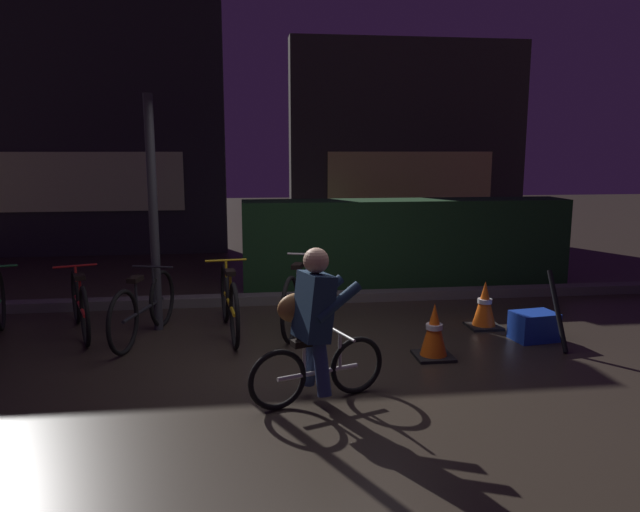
% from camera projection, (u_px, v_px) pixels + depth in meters
% --- Properties ---
extents(ground_plane, '(40.00, 40.00, 0.00)m').
position_uv_depth(ground_plane, '(307.00, 359.00, 5.78)').
color(ground_plane, '#2D261E').
extents(sidewalk_curb, '(12.00, 0.24, 0.12)m').
position_uv_depth(sidewalk_curb, '(290.00, 298.00, 7.92)').
color(sidewalk_curb, '#56544F').
rests_on(sidewalk_curb, ground).
extents(hedge_row, '(4.80, 0.70, 1.27)m').
position_uv_depth(hedge_row, '(406.00, 242.00, 8.92)').
color(hedge_row, '#19381C').
rests_on(hedge_row, ground).
extents(storefront_left, '(5.21, 0.54, 4.92)m').
position_uv_depth(storefront_left, '(84.00, 125.00, 11.26)').
color(storefront_left, '#262328').
rests_on(storefront_left, ground).
extents(storefront_right, '(5.05, 0.54, 4.26)m').
position_uv_depth(storefront_right, '(408.00, 144.00, 12.81)').
color(storefront_right, '#383330').
rests_on(storefront_right, ground).
extents(street_post, '(0.10, 0.10, 2.57)m').
position_uv_depth(street_post, '(153.00, 215.00, 6.53)').
color(street_post, '#2D2D33').
rests_on(street_post, ground).
extents(parked_bike_left_mid, '(0.59, 1.49, 0.72)m').
position_uv_depth(parked_bike_left_mid, '(80.00, 304.00, 6.53)').
color(parked_bike_left_mid, black).
rests_on(parked_bike_left_mid, ground).
extents(parked_bike_center_left, '(0.53, 1.57, 0.74)m').
position_uv_depth(parked_bike_center_left, '(144.00, 308.00, 6.34)').
color(parked_bike_center_left, black).
rests_on(parked_bike_center_left, ground).
extents(parked_bike_center_right, '(0.46, 1.68, 0.78)m').
position_uv_depth(parked_bike_center_right, '(229.00, 302.00, 6.54)').
color(parked_bike_center_right, black).
rests_on(parked_bike_center_right, ground).
extents(parked_bike_right_mid, '(0.61, 1.67, 0.80)m').
position_uv_depth(parked_bike_right_mid, '(301.00, 296.00, 6.76)').
color(parked_bike_right_mid, black).
rests_on(parked_bike_right_mid, ground).
extents(traffic_cone_near, '(0.36, 0.36, 0.54)m').
position_uv_depth(traffic_cone_near, '(434.00, 332.00, 5.79)').
color(traffic_cone_near, black).
rests_on(traffic_cone_near, ground).
extents(traffic_cone_far, '(0.36, 0.36, 0.53)m').
position_uv_depth(traffic_cone_far, '(485.00, 305.00, 6.78)').
color(traffic_cone_far, black).
rests_on(traffic_cone_far, ground).
extents(blue_crate, '(0.48, 0.38, 0.30)m').
position_uv_depth(blue_crate, '(534.00, 326.00, 6.35)').
color(blue_crate, '#193DB7').
rests_on(blue_crate, ground).
extents(cyclist, '(1.13, 0.51, 1.25)m').
position_uv_depth(cyclist, '(314.00, 325.00, 4.72)').
color(cyclist, black).
rests_on(cyclist, ground).
extents(closed_umbrella, '(0.06, 0.45, 0.77)m').
position_uv_depth(closed_umbrella, '(557.00, 310.00, 6.08)').
color(closed_umbrella, black).
rests_on(closed_umbrella, ground).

